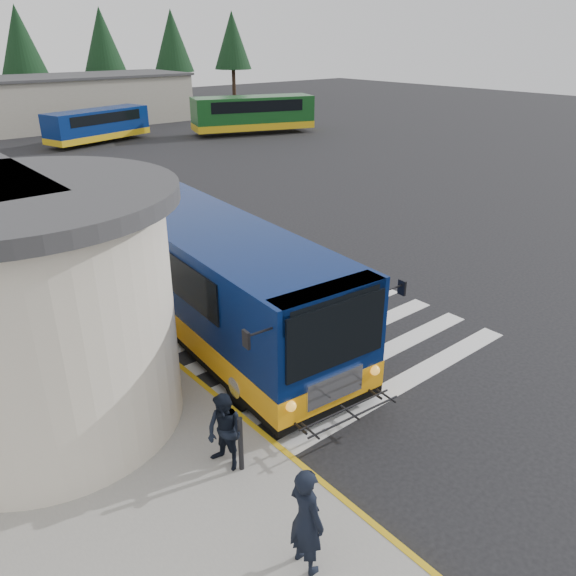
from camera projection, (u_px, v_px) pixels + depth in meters
ground at (320, 328)px, 15.46m from camera, size 140.00×140.00×0.00m
curb_strip at (118, 318)px, 15.86m from camera, size 0.12×34.00×0.16m
crosswalk at (326, 345)px, 14.60m from camera, size 8.00×5.35×0.01m
depot_building at (35, 103)px, 47.47m from camera, size 26.40×8.40×4.20m
tree_line at (1, 42)px, 51.31m from camera, size 58.40×4.40×10.00m
transit_bus at (216, 284)px, 14.68m from camera, size 4.08×10.79×2.99m
pedestrian_a at (306, 520)px, 8.03m from camera, size 0.44×0.66×1.79m
pedestrian_b at (225, 432)px, 10.00m from camera, size 0.72×0.85×1.52m
bollard at (241, 444)px, 10.01m from camera, size 0.09×0.09×1.13m
far_bus_a at (98, 124)px, 41.45m from camera, size 8.31×4.36×2.06m
far_bus_b at (253, 113)px, 45.26m from camera, size 10.04×5.71×2.50m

